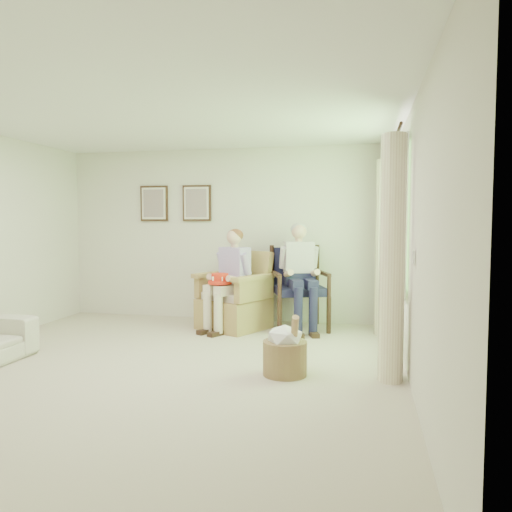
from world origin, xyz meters
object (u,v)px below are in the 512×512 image
person_wicker (232,272)px  hatbox (285,350)px  wood_armchair (300,284)px  wicker_armchair (235,304)px  red_hat (220,280)px  person_dark (299,268)px

person_wicker → hatbox: person_wicker is taller
wood_armchair → hatbox: (0.13, -2.20, -0.37)m
wood_armchair → hatbox: size_ratio=1.78×
wicker_armchair → red_hat: (-0.12, -0.32, 0.38)m
wicker_armchair → wood_armchair: wood_armchair is taller
wicker_armchair → wood_armchair: (0.90, 0.21, 0.28)m
wood_armchair → hatbox: bearing=-106.6°
red_hat → hatbox: size_ratio=0.51×
red_hat → hatbox: (1.15, -1.67, -0.47)m
person_wicker → person_dark: bearing=37.7°
wicker_armchair → person_wicker: bearing=-63.1°
person_dark → red_hat: bearing=178.7°
wicker_armchair → person_wicker: size_ratio=0.79×
person_wicker → wicker_armchair: bearing=116.9°
wood_armchair → person_dark: person_dark is taller
person_wicker → hatbox: size_ratio=2.16×
person_dark → hatbox: 2.11m
wicker_armchair → person_wicker: 0.48m
person_wicker → hatbox: 2.19m
person_dark → hatbox: person_dark is taller
person_wicker → hatbox: bearing=-33.8°
wicker_armchair → hatbox: bearing=-35.6°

